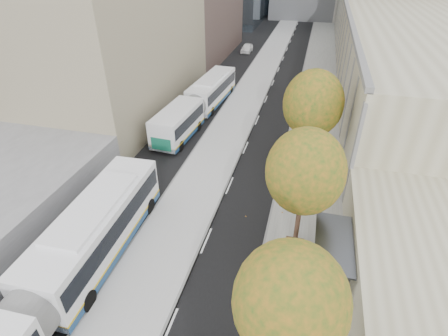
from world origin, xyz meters
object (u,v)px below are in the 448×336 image
(bus_near, at_px, (50,290))
(bus_shelter, at_px, (337,249))
(bus_far, at_px, (199,102))
(distant_car, at_px, (247,48))

(bus_near, bearing_deg, bus_shelter, 21.94)
(bus_far, bearing_deg, bus_near, -84.86)
(bus_shelter, bearing_deg, bus_far, 125.89)
(bus_far, bearing_deg, distant_car, 94.65)
(bus_near, distance_m, bus_far, 24.07)
(bus_near, bearing_deg, distant_car, 89.51)
(bus_shelter, distance_m, distant_car, 47.50)
(bus_shelter, distance_m, bus_near, 14.01)
(bus_near, xyz_separation_m, distant_car, (-0.90, 51.01, -1.08))
(bus_shelter, bearing_deg, bus_near, -156.57)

